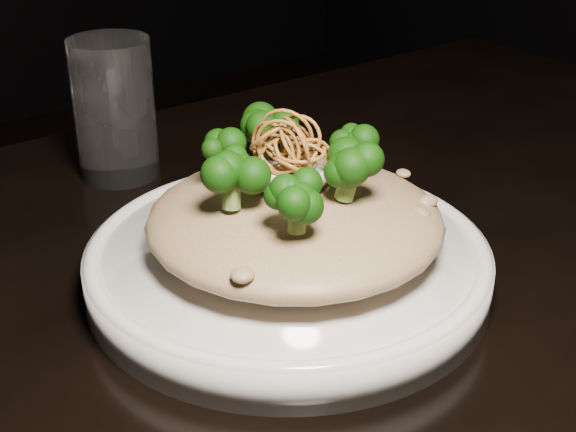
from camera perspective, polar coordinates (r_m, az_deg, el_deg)
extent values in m
cube|color=black|center=(0.64, 6.90, -4.50)|extent=(1.10, 0.80, 0.04)
cylinder|color=black|center=(1.32, 11.47, -5.59)|extent=(0.05, 0.05, 0.71)
cylinder|color=silver|center=(0.58, 0.00, -3.50)|extent=(0.29, 0.29, 0.03)
ellipsoid|color=brown|center=(0.56, 0.50, -0.26)|extent=(0.21, 0.21, 0.05)
ellipsoid|color=white|center=(0.55, 0.04, 2.86)|extent=(0.06, 0.06, 0.02)
cylinder|color=white|center=(0.75, -12.22, 7.44)|extent=(0.09, 0.09, 0.13)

